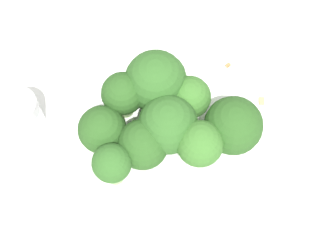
# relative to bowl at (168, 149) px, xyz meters

# --- Properties ---
(ground_plane) EXTENTS (3.00, 3.00, 0.00)m
(ground_plane) POSITION_rel_bowl_xyz_m (0.00, 0.00, -0.03)
(ground_plane) COLOR white
(bowl) EXTENTS (0.17, 0.17, 0.05)m
(bowl) POSITION_rel_bowl_xyz_m (0.00, 0.00, 0.00)
(bowl) COLOR white
(bowl) RESTS_ON ground_plane
(broccoli_floret_0) EXTENTS (0.04, 0.04, 0.06)m
(broccoli_floret_0) POSITION_rel_bowl_xyz_m (0.05, 0.01, 0.06)
(broccoli_floret_0) COLOR #7A9E5B
(broccoli_floret_0) RESTS_ON bowl
(broccoli_floret_1) EXTENTS (0.05, 0.05, 0.06)m
(broccoli_floret_1) POSITION_rel_bowl_xyz_m (0.00, -0.00, 0.06)
(broccoli_floret_1) COLOR #7A9E5B
(broccoli_floret_1) RESTS_ON bowl
(broccoli_floret_2) EXTENTS (0.06, 0.06, 0.06)m
(broccoli_floret_2) POSITION_rel_bowl_xyz_m (0.04, -0.02, 0.06)
(broccoli_floret_2) COLOR #84AD66
(broccoli_floret_2) RESTS_ON bowl
(broccoli_floret_3) EXTENTS (0.04, 0.04, 0.05)m
(broccoli_floret_3) POSITION_rel_bowl_xyz_m (0.01, -0.03, 0.06)
(broccoli_floret_3) COLOR #8EB770
(broccoli_floret_3) RESTS_ON bowl
(broccoli_floret_4) EXTENTS (0.04, 0.04, 0.05)m
(broccoli_floret_4) POSITION_rel_bowl_xyz_m (0.03, 0.05, 0.06)
(broccoli_floret_4) COLOR #8EB770
(broccoli_floret_4) RESTS_ON bowl
(broccoli_floret_5) EXTENTS (0.04, 0.04, 0.06)m
(broccoli_floret_5) POSITION_rel_bowl_xyz_m (-0.03, -0.01, 0.06)
(broccoli_floret_5) COLOR #7A9E5B
(broccoli_floret_5) RESTS_ON bowl
(broccoli_floret_6) EXTENTS (0.04, 0.04, 0.05)m
(broccoli_floret_6) POSITION_rel_bowl_xyz_m (-0.00, 0.03, 0.06)
(broccoli_floret_6) COLOR #84AD66
(broccoli_floret_6) RESTS_ON bowl
(broccoli_floret_7) EXTENTS (0.03, 0.03, 0.05)m
(broccoli_floret_7) POSITION_rel_bowl_xyz_m (0.00, 0.06, 0.06)
(broccoli_floret_7) COLOR #8EB770
(broccoli_floret_7) RESTS_ON bowl
(broccoli_floret_8) EXTENTS (0.05, 0.05, 0.06)m
(broccoli_floret_8) POSITION_rel_bowl_xyz_m (-0.03, -0.04, 0.06)
(broccoli_floret_8) COLOR #8EB770
(broccoli_floret_8) RESTS_ON bowl
(pepper_shaker) EXTENTS (0.04, 0.04, 0.06)m
(pepper_shaker) POSITION_rel_bowl_xyz_m (0.11, 0.09, 0.00)
(pepper_shaker) COLOR #B2B7BC
(pepper_shaker) RESTS_ON ground_plane
(almond_crumb_0) EXTENTS (0.00, 0.01, 0.01)m
(almond_crumb_0) POSITION_rel_bowl_xyz_m (0.04, -0.11, -0.02)
(almond_crumb_0) COLOR olive
(almond_crumb_0) RESTS_ON ground_plane
(almond_crumb_1) EXTENTS (0.01, 0.01, 0.01)m
(almond_crumb_1) POSITION_rel_bowl_xyz_m (-0.01, -0.11, -0.02)
(almond_crumb_1) COLOR tan
(almond_crumb_1) RESTS_ON ground_plane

